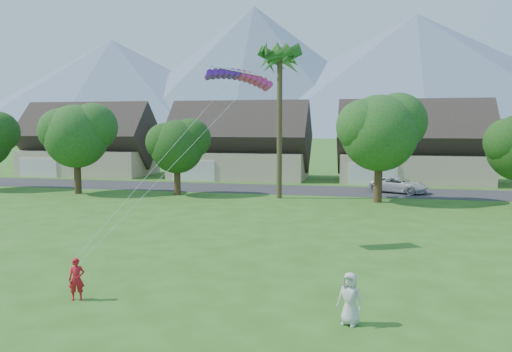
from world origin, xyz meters
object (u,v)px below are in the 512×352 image
(parked_car, at_px, (398,185))
(parafoil_kite, at_px, (239,75))
(kite_flyer, at_px, (77,279))
(watcher, at_px, (350,299))

(parked_car, xyz_separation_m, parafoil_kite, (-9.21, -22.04, 7.85))
(kite_flyer, bearing_deg, parked_car, 42.99)
(watcher, relative_size, parafoil_kite, 0.47)
(watcher, bearing_deg, parafoil_kite, 143.65)
(kite_flyer, height_order, parafoil_kite, parafoil_kite)
(watcher, xyz_separation_m, parked_car, (3.45, 31.08, -0.11))
(kite_flyer, xyz_separation_m, watcher, (9.46, -0.18, 0.07))
(watcher, relative_size, parked_car, 0.32)
(watcher, xyz_separation_m, parafoil_kite, (-5.76, 9.05, 7.75))
(kite_flyer, distance_m, parafoil_kite, 12.39)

